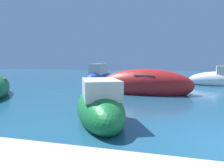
{
  "coord_description": "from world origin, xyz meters",
  "views": [
    {
      "loc": [
        -1.98,
        -5.52,
        2.0
      ],
      "look_at": [
        -6.27,
        9.9,
        0.33
      ],
      "focal_mm": 35.66,
      "sensor_mm": 36.0,
      "label": 1
    }
  ],
  "objects_px": {
    "moored_boat_0": "(146,85)",
    "moored_boat_3": "(100,106)",
    "moored_boat_6": "(100,77)",
    "moored_boat_5": "(222,80)"
  },
  "relations": [
    {
      "from": "moored_boat_3",
      "to": "moored_boat_5",
      "type": "xyz_separation_m",
      "value": [
        6.16,
        12.59,
        0.02
      ]
    },
    {
      "from": "moored_boat_3",
      "to": "moored_boat_5",
      "type": "distance_m",
      "value": 14.02
    },
    {
      "from": "moored_boat_3",
      "to": "moored_boat_5",
      "type": "relative_size",
      "value": 0.92
    },
    {
      "from": "moored_boat_5",
      "to": "moored_boat_0",
      "type": "bearing_deg",
      "value": 55.44
    },
    {
      "from": "moored_boat_0",
      "to": "moored_boat_3",
      "type": "xyz_separation_m",
      "value": [
        -0.77,
        -6.54,
        -0.08
      ]
    },
    {
      "from": "moored_boat_0",
      "to": "moored_boat_5",
      "type": "distance_m",
      "value": 8.11
    },
    {
      "from": "moored_boat_0",
      "to": "moored_boat_6",
      "type": "height_order",
      "value": "moored_boat_6"
    },
    {
      "from": "moored_boat_6",
      "to": "moored_boat_5",
      "type": "bearing_deg",
      "value": -78.46
    },
    {
      "from": "moored_boat_0",
      "to": "moored_boat_3",
      "type": "bearing_deg",
      "value": -96.28
    },
    {
      "from": "moored_boat_3",
      "to": "moored_boat_6",
      "type": "distance_m",
      "value": 12.38
    }
  ]
}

